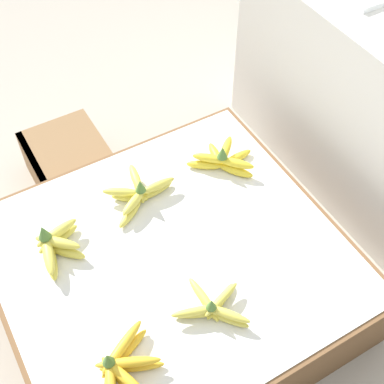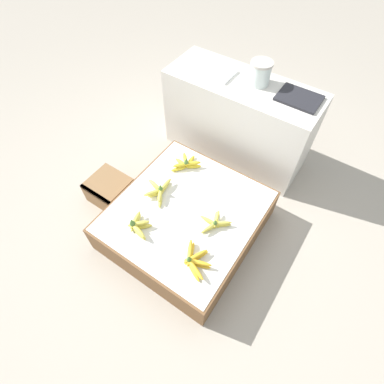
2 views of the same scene
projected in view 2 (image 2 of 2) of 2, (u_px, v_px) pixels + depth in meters
name	position (u px, v px, depth m)	size (l,w,h in m)	color
ground_plane	(187.00, 229.00, 2.18)	(10.00, 10.00, 0.00)	#A89E8E
display_platform	(186.00, 220.00, 2.08)	(0.92, 0.98, 0.26)	brown
back_vendor_table	(238.00, 120.00, 2.38)	(1.14, 0.44, 0.68)	beige
wooden_crate	(109.00, 190.00, 2.28)	(0.29, 0.27, 0.18)	olive
banana_bunch_front_left	(137.00, 226.00, 1.87)	(0.16, 0.15, 0.11)	#DBCC4C
banana_bunch_front_midleft	(194.00, 260.00, 1.74)	(0.21, 0.20, 0.09)	gold
banana_bunch_middle_left	(159.00, 190.00, 2.04)	(0.20, 0.23, 0.10)	#DBCC4C
banana_bunch_middle_midleft	(214.00, 223.00, 1.89)	(0.20, 0.21, 0.08)	#DBCC4C
banana_bunch_back_left	(186.00, 163.00, 2.18)	(0.21, 0.23, 0.10)	yellow
glass_jar	(260.00, 73.00, 2.03)	(0.15, 0.15, 0.16)	silver
foam_tray_white	(217.00, 72.00, 2.16)	(0.24, 0.20, 0.02)	white
foam_tray_dark	(299.00, 98.00, 1.98)	(0.28, 0.22, 0.02)	#232328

